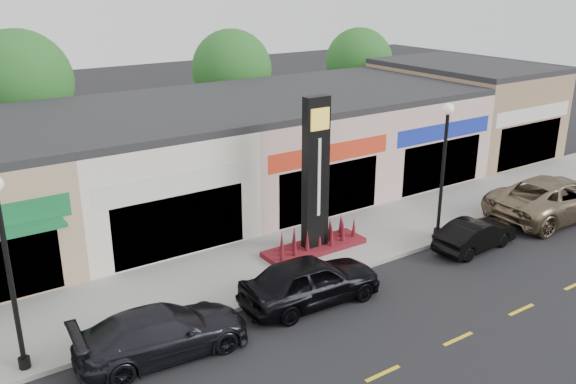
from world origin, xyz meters
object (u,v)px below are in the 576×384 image
Objects in this scene: lamp_east_near at (444,157)px; car_gold_suv at (555,197)px; car_black_sedan at (310,281)px; car_black_conv at (475,235)px; lamp_west_near at (6,256)px; pylon_sign at (315,198)px; car_dark_sedan at (163,332)px.

car_gold_suv is (6.10, -1.19, -2.56)m from lamp_east_near.
car_black_sedan reaches higher than car_black_conv.
car_gold_suv is at bearing -3.07° from lamp_west_near.
lamp_east_near is at bearing -76.96° from car_black_sedan.
car_gold_suv is at bearing -11.00° from lamp_east_near.
lamp_east_near is 3.27m from car_black_conv.
pylon_sign reaches higher than car_black_sedan.
lamp_west_near and lamp_east_near have the same top height.
car_dark_sedan is 12.98m from car_black_conv.
car_black_sedan is (8.62, -1.30, -2.66)m from lamp_west_near.
car_black_conv is at bearing -88.59° from car_black_sedan.
car_black_sedan is at bearing -169.98° from lamp_east_near.
pylon_sign reaches higher than car_gold_suv.
car_black_conv is (16.44, -1.52, -2.86)m from lamp_west_near.
car_dark_sedan is at bearing -158.12° from pylon_sign.
car_black_conv is at bearing -30.63° from pylon_sign.
car_gold_suv reaches higher than car_black_sedan.
car_black_conv is at bearing 96.04° from car_gold_suv.
lamp_west_near is at bearing 81.12° from car_black_conv.
car_black_conv is at bearing -5.30° from lamp_west_near.
car_gold_suv is at bearing -90.17° from car_black_conv.
car_dark_sedan is at bearing 93.07° from car_gold_suv.
pylon_sign is at bearing -35.42° from car_black_sedan.
lamp_west_near is 9.11m from car_black_sedan.
car_gold_suv is (18.64, 0.15, 0.20)m from car_dark_sedan.
pylon_sign is 1.60× the size of car_black_conv.
lamp_east_near is 5.42m from pylon_sign.
lamp_west_near is 1.46× the size of car_black_conv.
pylon_sign is at bearing 161.25° from lamp_east_near.
lamp_west_near is 1.00× the size of lamp_east_near.
car_dark_sedan is 18.64m from car_gold_suv.
car_gold_suv reaches higher than car_dark_sedan.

